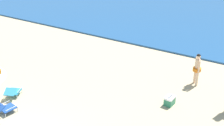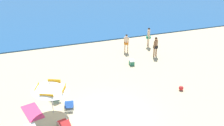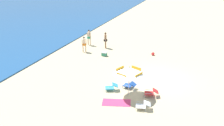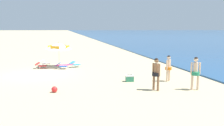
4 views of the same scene
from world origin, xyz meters
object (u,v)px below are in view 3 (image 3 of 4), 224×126
Objects in this scene: person_standing_near_shore at (105,39)px; cooler_box at (104,54)px; beach_ball at (153,54)px; lounge_chair_spare_folded at (143,105)px; person_wading_in at (89,36)px; lounge_chair_under_umbrella at (151,92)px; lounge_chair_beside_umbrella at (130,85)px; person_standing_beside at (84,43)px; beach_towel at (116,103)px; lounge_chair_facing_sea at (112,87)px; beach_umbrella_striped_main at (129,71)px.

person_standing_near_shore reaches higher than cooler_box.
person_standing_near_shore is 5.33m from beach_ball.
lounge_chair_spare_folded is 13.61m from person_wading_in.
lounge_chair_under_umbrella reaches higher than lounge_chair_beside_umbrella.
person_standing_beside is 2.33m from person_wading_in.
person_standing_near_shore is (8.04, 4.88, 0.72)m from lounge_chair_beside_umbrella.
person_standing_beside reaches higher than cooler_box.
lounge_chair_under_umbrella is at bearing -170.63° from beach_ball.
person_standing_beside is at bearing 101.16° from beach_ball.
person_standing_near_shore is at bearing 83.26° from beach_ball.
beach_ball is 9.59m from beach_towel.
person_wading_in is (9.05, 5.83, 0.74)m from lounge_chair_facing_sea.
person_standing_beside is at bearing 36.90° from beach_towel.
person_standing_near_shore is 5.51× the size of beach_ball.
beach_towel is (-8.23, -6.18, -0.93)m from person_standing_beside.
lounge_chair_spare_folded is (-2.31, -1.47, 0.01)m from lounge_chair_beside_umbrella.
cooler_box is at bearing 26.18° from beach_towel.
lounge_chair_facing_sea is (-0.12, 2.77, 0.00)m from lounge_chair_under_umbrella.
beach_umbrella_striped_main is at bearing -101.93° from lounge_chair_facing_sea.
lounge_chair_beside_umbrella is 9.43m from person_standing_near_shore.
beach_ball is at bearing -68.46° from cooler_box.
lounge_chair_spare_folded is 0.56× the size of person_standing_near_shore.
lounge_chair_spare_folded is 0.60× the size of person_standing_beside.
cooler_box is at bearing 32.99° from beach_umbrella_striped_main.
beach_umbrella_striped_main reaches higher than lounge_chair_under_umbrella.
beach_towel is (0.17, 1.74, -0.27)m from lounge_chair_spare_folded.
person_standing_near_shore is (8.73, 3.77, 0.72)m from lounge_chair_facing_sea.
lounge_chair_under_umbrella reaches higher than beach_ball.
beach_ball is at bearing -3.68° from beach_towel.
person_standing_beside is 10.33m from beach_towel.
person_wading_in is at bearing 43.95° from lounge_chair_under_umbrella.
person_standing_near_shore is at bearing 23.34° from lounge_chair_facing_sea.
beach_umbrella_striped_main is at bearing -136.71° from person_standing_beside.
lounge_chair_beside_umbrella is at bearing 32.42° from lounge_chair_spare_folded.
beach_towel is at bearing -155.65° from person_standing_near_shore.
person_wading_in is 0.98× the size of beach_towel.
lounge_chair_facing_sea is at bearing -154.75° from cooler_box.
lounge_chair_spare_folded is (-1.62, -2.59, 0.00)m from lounge_chair_facing_sea.
lounge_chair_under_umbrella is 1.04× the size of lounge_chair_spare_folded.
person_standing_near_shore is at bearing 29.40° from beach_umbrella_striped_main.
beach_ball reaches higher than beach_towel.
lounge_chair_facing_sea is at bearing 30.08° from beach_towel.
lounge_chair_facing_sea is 3.26× the size of beach_ball.
person_standing_beside is at bearing 141.33° from person_standing_near_shore.
lounge_chair_beside_umbrella is (0.57, 1.66, 0.00)m from lounge_chair_under_umbrella.
lounge_chair_facing_sea reaches higher than beach_towel.
person_wading_in reaches higher than person_standing_beside.
cooler_box reaches higher than beach_ball.
beach_ball is at bearing -96.74° from person_standing_near_shore.
cooler_box is 4.79m from beach_ball.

